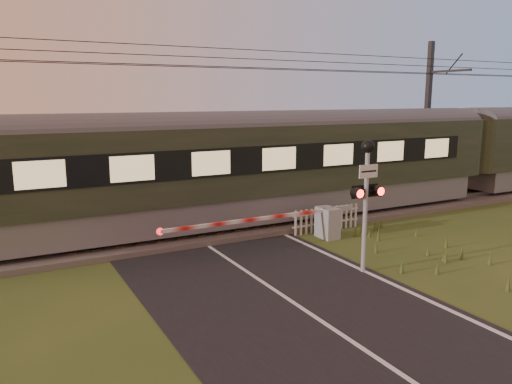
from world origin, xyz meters
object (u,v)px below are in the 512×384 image
train (460,151)px  crossing_signal (367,183)px  boom_gate (319,222)px  picket_fence (327,219)px  catenary_mast (428,114)px

train → crossing_signal: 11.75m
boom_gate → crossing_signal: bearing=-104.2°
crossing_signal → train: bearing=28.9°
picket_fence → train: bearing=12.3°
crossing_signal → catenary_mast: size_ratio=0.49×
boom_gate → train: bearing=15.1°
picket_fence → crossing_signal: bearing=-112.7°
boom_gate → picket_fence: bearing=40.2°
picket_fence → catenary_mast: bearing=24.7°
boom_gate → picket_fence: (0.79, 0.67, -0.14)m
crossing_signal → picket_fence: 4.56m
catenary_mast → picket_fence: bearing=-155.3°
train → picket_fence: (-8.70, -1.89, -1.73)m
train → catenary_mast: (0.25, 2.23, 1.55)m
crossing_signal → catenary_mast: 13.24m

